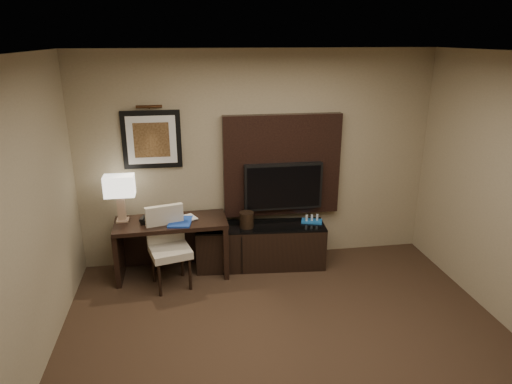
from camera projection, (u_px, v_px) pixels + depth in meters
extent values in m
cube|color=silver|center=(319.00, 57.00, 3.02)|extent=(4.50, 5.00, 0.01)
cube|color=gray|center=(258.00, 159.00, 5.79)|extent=(4.50, 0.01, 2.70)
cube|color=black|center=(172.00, 248.00, 5.62)|extent=(1.36, 0.63, 0.72)
cube|color=black|center=(261.00, 246.00, 5.85)|extent=(1.66, 0.58, 0.56)
cube|color=black|center=(282.00, 165.00, 5.80)|extent=(1.50, 0.12, 1.30)
cube|color=black|center=(283.00, 186.00, 5.79)|extent=(1.00, 0.08, 0.60)
cube|color=black|center=(152.00, 140.00, 5.48)|extent=(0.70, 0.04, 0.70)
cylinder|color=#3E2514|center=(149.00, 107.00, 5.31)|extent=(0.04, 0.04, 0.30)
cube|color=#193DA2|center=(180.00, 222.00, 5.44)|extent=(0.31, 0.38, 0.02)
imported|color=tan|center=(183.00, 212.00, 5.49)|extent=(0.15, 0.08, 0.21)
cylinder|color=black|center=(247.00, 220.00, 5.68)|extent=(0.19, 0.19, 0.20)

